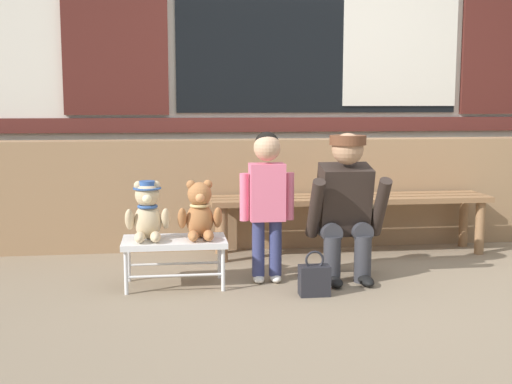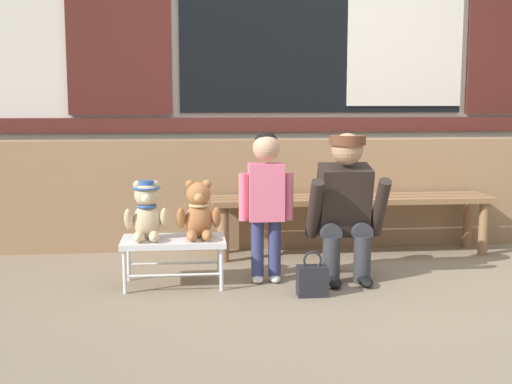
{
  "view_description": "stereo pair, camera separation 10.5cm",
  "coord_description": "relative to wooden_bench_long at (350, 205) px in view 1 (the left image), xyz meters",
  "views": [
    {
      "loc": [
        -1.28,
        -3.77,
        1.15
      ],
      "look_at": [
        -0.7,
        0.58,
        0.55
      ],
      "focal_mm": 47.0,
      "sensor_mm": 36.0,
      "label": 1
    },
    {
      "loc": [
        -1.17,
        -3.78,
        1.15
      ],
      "look_at": [
        -0.7,
        0.58,
        0.55
      ],
      "focal_mm": 47.0,
      "sensor_mm": 36.0,
      "label": 2
    }
  ],
  "objects": [
    {
      "name": "teddy_bear_plain",
      "position": [
        -1.16,
        -0.73,
        0.09
      ],
      "size": [
        0.28,
        0.26,
        0.36
      ],
      "color": "#A86B3D",
      "rests_on": "small_display_bench"
    },
    {
      "name": "small_display_bench",
      "position": [
        -1.32,
        -0.73,
        -0.11
      ],
      "size": [
        0.64,
        0.36,
        0.3
      ],
      "color": "silver",
      "rests_on": "ground"
    },
    {
      "name": "wooden_bench_long",
      "position": [
        0.0,
        0.0,
        0.0
      ],
      "size": [
        2.1,
        0.4,
        0.44
      ],
      "color": "#8E6642",
      "rests_on": "ground"
    },
    {
      "name": "ground_plane",
      "position": [
        -0.07,
        -1.06,
        -0.37
      ],
      "size": [
        60.0,
        60.0,
        0.0
      ],
      "primitive_type": "plane",
      "color": "#84725B"
    },
    {
      "name": "brick_low_wall",
      "position": [
        -0.07,
        0.37,
        0.05
      ],
      "size": [
        7.9,
        0.25,
        0.85
      ],
      "primitive_type": "cube",
      "color": "#997551",
      "rests_on": "ground"
    },
    {
      "name": "handbag_on_ground",
      "position": [
        -0.5,
        -1.04,
        -0.28
      ],
      "size": [
        0.18,
        0.11,
        0.27
      ],
      "color": "#232328",
      "rests_on": "ground"
    },
    {
      "name": "child_standing",
      "position": [
        -0.74,
        -0.7,
        0.22
      ],
      "size": [
        0.35,
        0.18,
        0.96
      ],
      "color": "navy",
      "rests_on": "ground"
    },
    {
      "name": "shop_facade",
      "position": [
        -0.07,
        0.88,
        1.25
      ],
      "size": [
        8.06,
        0.26,
        3.21
      ],
      "color": "silver",
      "rests_on": "ground"
    },
    {
      "name": "teddy_bear_with_hat",
      "position": [
        -1.48,
        -0.73,
        0.1
      ],
      "size": [
        0.28,
        0.27,
        0.36
      ],
      "color": "#CCB289",
      "rests_on": "small_display_bench"
    },
    {
      "name": "adult_crouching",
      "position": [
        -0.22,
        -0.71,
        0.11
      ],
      "size": [
        0.5,
        0.49,
        0.95
      ],
      "color": "#333338",
      "rests_on": "ground"
    }
  ]
}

